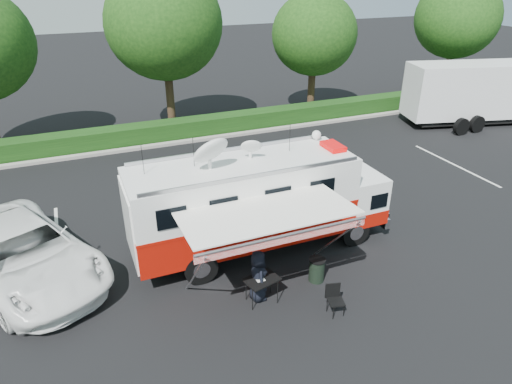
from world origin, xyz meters
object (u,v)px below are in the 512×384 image
(semi_trailer, at_px, (502,91))
(trash_bin, at_px, (317,270))
(folding_table, at_px, (262,280))
(command_truck, at_px, (260,202))
(white_suv, at_px, (31,278))

(semi_trailer, bearing_deg, trash_bin, -151.91)
(folding_table, distance_m, trash_bin, 2.00)
(command_truck, xyz_separation_m, trash_bin, (0.91, -2.32, -1.39))
(command_truck, xyz_separation_m, white_suv, (-7.24, 1.20, -1.78))
(folding_table, relative_size, semi_trailer, 0.09)
(folding_table, xyz_separation_m, semi_trailer, (19.98, 9.89, 1.14))
(folding_table, bearing_deg, command_truck, 68.19)
(command_truck, height_order, semi_trailer, command_truck)
(white_suv, xyz_separation_m, trash_bin, (8.15, -3.52, 0.39))
(folding_table, height_order, trash_bin, folding_table)
(folding_table, relative_size, trash_bin, 1.39)
(white_suv, height_order, folding_table, white_suv)
(semi_trailer, bearing_deg, command_truck, -158.91)
(white_suv, distance_m, folding_table, 7.31)
(white_suv, relative_size, trash_bin, 8.47)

